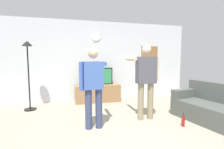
{
  "coord_description": "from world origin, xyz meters",
  "views": [
    {
      "loc": [
        -1.06,
        -2.67,
        1.44
      ],
      "look_at": [
        -0.05,
        1.2,
        1.05
      ],
      "focal_mm": 26.08,
      "sensor_mm": 36.0,
      "label": 1
    }
  ],
  "objects_px": {
    "floor_lamp": "(28,61)",
    "side_couch": "(219,110)",
    "wall_clock": "(96,36)",
    "person_standing_nearer_lamp": "(93,84)",
    "framed_picture": "(149,53)",
    "television": "(97,76)",
    "person_standing_nearer_couch": "(146,77)",
    "tv_stand": "(98,93)",
    "beverage_bottle": "(183,121)"
  },
  "relations": [
    {
      "from": "person_standing_nearer_couch",
      "to": "floor_lamp",
      "type": "bearing_deg",
      "value": 152.91
    },
    {
      "from": "side_couch",
      "to": "beverage_bottle",
      "type": "height_order",
      "value": "side_couch"
    },
    {
      "from": "television",
      "to": "side_couch",
      "type": "bearing_deg",
      "value": -47.84
    },
    {
      "from": "wall_clock",
      "to": "person_standing_nearer_couch",
      "type": "bearing_deg",
      "value": -68.22
    },
    {
      "from": "tv_stand",
      "to": "floor_lamp",
      "type": "xyz_separation_m",
      "value": [
        -1.99,
        -0.36,
        1.09
      ]
    },
    {
      "from": "floor_lamp",
      "to": "beverage_bottle",
      "type": "relative_size",
      "value": 6.53
    },
    {
      "from": "wall_clock",
      "to": "person_standing_nearer_lamp",
      "type": "distance_m",
      "value": 2.65
    },
    {
      "from": "tv_stand",
      "to": "beverage_bottle",
      "type": "height_order",
      "value": "tv_stand"
    },
    {
      "from": "tv_stand",
      "to": "person_standing_nearer_lamp",
      "type": "xyz_separation_m",
      "value": [
        -0.43,
        -2.0,
        0.64
      ]
    },
    {
      "from": "wall_clock",
      "to": "beverage_bottle",
      "type": "relative_size",
      "value": 1.05
    },
    {
      "from": "tv_stand",
      "to": "side_couch",
      "type": "relative_size",
      "value": 0.74
    },
    {
      "from": "framed_picture",
      "to": "person_standing_nearer_lamp",
      "type": "distance_m",
      "value": 3.42
    },
    {
      "from": "television",
      "to": "person_standing_nearer_couch",
      "type": "xyz_separation_m",
      "value": [
        0.84,
        -1.85,
        0.15
      ]
    },
    {
      "from": "wall_clock",
      "to": "person_standing_nearer_lamp",
      "type": "bearing_deg",
      "value": -100.54
    },
    {
      "from": "tv_stand",
      "to": "side_couch",
      "type": "bearing_deg",
      "value": -47.3
    },
    {
      "from": "television",
      "to": "framed_picture",
      "type": "relative_size",
      "value": 1.54
    },
    {
      "from": "television",
      "to": "wall_clock",
      "type": "height_order",
      "value": "wall_clock"
    },
    {
      "from": "beverage_bottle",
      "to": "floor_lamp",
      "type": "bearing_deg",
      "value": 149.03
    },
    {
      "from": "beverage_bottle",
      "to": "wall_clock",
      "type": "bearing_deg",
      "value": 117.88
    },
    {
      "from": "framed_picture",
      "to": "wall_clock",
      "type": "bearing_deg",
      "value": -179.86
    },
    {
      "from": "television",
      "to": "side_couch",
      "type": "xyz_separation_m",
      "value": [
        2.29,
        -2.52,
        -0.54
      ]
    },
    {
      "from": "person_standing_nearer_lamp",
      "to": "beverage_bottle",
      "type": "xyz_separation_m",
      "value": [
        1.85,
        -0.41,
        -0.81
      ]
    },
    {
      "from": "tv_stand",
      "to": "side_couch",
      "type": "distance_m",
      "value": 3.37
    },
    {
      "from": "television",
      "to": "person_standing_nearer_lamp",
      "type": "relative_size",
      "value": 0.61
    },
    {
      "from": "framed_picture",
      "to": "person_standing_nearer_lamp",
      "type": "xyz_separation_m",
      "value": [
        -2.43,
        -2.29,
        -0.71
      ]
    },
    {
      "from": "tv_stand",
      "to": "television",
      "type": "distance_m",
      "value": 0.57
    },
    {
      "from": "framed_picture",
      "to": "person_standing_nearer_lamp",
      "type": "bearing_deg",
      "value": -136.69
    },
    {
      "from": "framed_picture",
      "to": "beverage_bottle",
      "type": "relative_size",
      "value": 2.23
    },
    {
      "from": "television",
      "to": "beverage_bottle",
      "type": "distance_m",
      "value": 2.94
    },
    {
      "from": "framed_picture",
      "to": "side_couch",
      "type": "distance_m",
      "value": 3.09
    },
    {
      "from": "person_standing_nearer_lamp",
      "to": "framed_picture",
      "type": "bearing_deg",
      "value": 43.31
    },
    {
      "from": "television",
      "to": "wall_clock",
      "type": "bearing_deg",
      "value": 90.0
    },
    {
      "from": "framed_picture",
      "to": "side_couch",
      "type": "relative_size",
      "value": 0.33
    },
    {
      "from": "framed_picture",
      "to": "beverage_bottle",
      "type": "xyz_separation_m",
      "value": [
        -0.58,
        -2.71,
        -1.53
      ]
    },
    {
      "from": "tv_stand",
      "to": "person_standing_nearer_lamp",
      "type": "height_order",
      "value": "person_standing_nearer_lamp"
    },
    {
      "from": "tv_stand",
      "to": "floor_lamp",
      "type": "height_order",
      "value": "floor_lamp"
    },
    {
      "from": "television",
      "to": "framed_picture",
      "type": "xyz_separation_m",
      "value": [
        2.01,
        0.25,
        0.79
      ]
    },
    {
      "from": "television",
      "to": "floor_lamp",
      "type": "bearing_deg",
      "value": -168.51
    },
    {
      "from": "person_standing_nearer_couch",
      "to": "beverage_bottle",
      "type": "xyz_separation_m",
      "value": [
        0.59,
        -0.61,
        -0.89
      ]
    },
    {
      "from": "floor_lamp",
      "to": "side_couch",
      "type": "distance_m",
      "value": 4.89
    },
    {
      "from": "tv_stand",
      "to": "side_couch",
      "type": "xyz_separation_m",
      "value": [
        2.29,
        -2.48,
        0.03
      ]
    },
    {
      "from": "person_standing_nearer_couch",
      "to": "side_couch",
      "type": "height_order",
      "value": "person_standing_nearer_couch"
    },
    {
      "from": "wall_clock",
      "to": "person_standing_nearer_lamp",
      "type": "height_order",
      "value": "wall_clock"
    },
    {
      "from": "television",
      "to": "person_standing_nearer_lamp",
      "type": "xyz_separation_m",
      "value": [
        -0.43,
        -2.05,
        0.08
      ]
    },
    {
      "from": "beverage_bottle",
      "to": "tv_stand",
      "type": "bearing_deg",
      "value": 120.65
    },
    {
      "from": "wall_clock",
      "to": "framed_picture",
      "type": "distance_m",
      "value": 2.08
    },
    {
      "from": "floor_lamp",
      "to": "tv_stand",
      "type": "bearing_deg",
      "value": 10.2
    },
    {
      "from": "television",
      "to": "framed_picture",
      "type": "height_order",
      "value": "framed_picture"
    },
    {
      "from": "wall_clock",
      "to": "television",
      "type": "bearing_deg",
      "value": -90.0
    },
    {
      "from": "side_couch",
      "to": "floor_lamp",
      "type": "bearing_deg",
      "value": 153.65
    }
  ]
}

